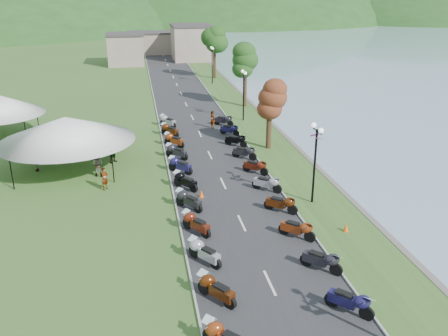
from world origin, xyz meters
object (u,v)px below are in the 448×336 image
pedestrian_b (99,176)px  pedestrian_c (37,171)px  vendor_tent_main (68,143)px  pedestrian_a (106,189)px

pedestrian_b → pedestrian_c: size_ratio=1.10×
vendor_tent_main → pedestrian_c: (-2.41, -0.02, -2.00)m
pedestrian_a → pedestrian_b: 2.70m
pedestrian_b → pedestrian_c: 4.90m
pedestrian_a → pedestrian_b: bearing=48.9°
vendor_tent_main → pedestrian_b: 3.46m
pedestrian_b → vendor_tent_main: bearing=-22.6°
pedestrian_a → pedestrian_c: size_ratio=0.99×
vendor_tent_main → pedestrian_a: vendor_tent_main is taller
pedestrian_c → vendor_tent_main: bearing=64.2°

